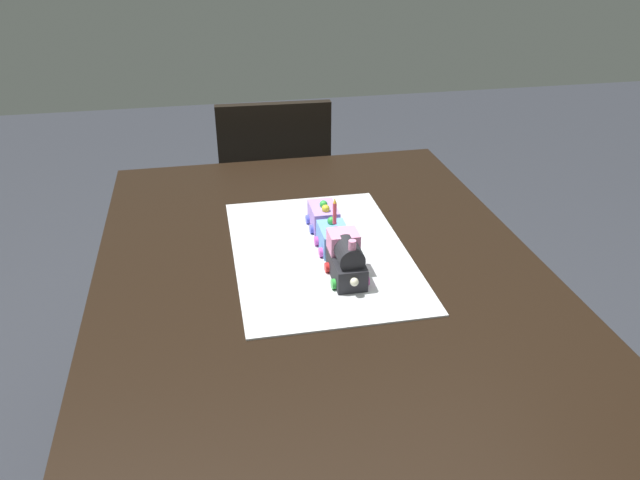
% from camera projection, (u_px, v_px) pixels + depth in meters
% --- Properties ---
extents(dining_table, '(1.40, 1.00, 0.74)m').
position_uv_depth(dining_table, '(323.00, 310.00, 1.42)').
color(dining_table, black).
rests_on(dining_table, ground).
extents(chair, '(0.41, 0.41, 0.86)m').
position_uv_depth(chair, '(274.00, 193.00, 2.39)').
color(chair, black).
rests_on(chair, ground).
extents(cake_board, '(0.60, 0.40, 0.00)m').
position_uv_depth(cake_board, '(320.00, 252.00, 1.44)').
color(cake_board, silver).
rests_on(cake_board, dining_table).
extents(cake_locomotive, '(0.14, 0.08, 0.12)m').
position_uv_depth(cake_locomotive, '(347.00, 259.00, 1.31)').
color(cake_locomotive, '#232328').
rests_on(cake_locomotive, cake_board).
extents(cake_car_tanker_sky_blue, '(0.10, 0.08, 0.07)m').
position_uv_depth(cake_car_tanker_sky_blue, '(334.00, 238.00, 1.43)').
color(cake_car_tanker_sky_blue, '#669EEA').
rests_on(cake_car_tanker_sky_blue, cake_board).
extents(cake_car_gondola_lavender, '(0.10, 0.08, 0.07)m').
position_uv_depth(cake_car_gondola_lavender, '(324.00, 217.00, 1.53)').
color(cake_car_gondola_lavender, '#AD84E0').
rests_on(cake_car_gondola_lavender, cake_board).
extents(birthday_candle, '(0.01, 0.01, 0.06)m').
position_uv_depth(birthday_candle, '(335.00, 211.00, 1.39)').
color(birthday_candle, '#F24C59').
rests_on(birthday_candle, cake_car_tanker_sky_blue).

